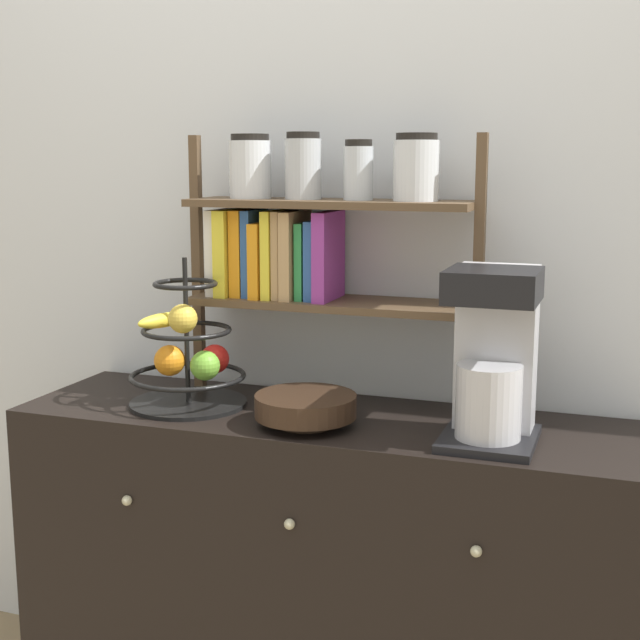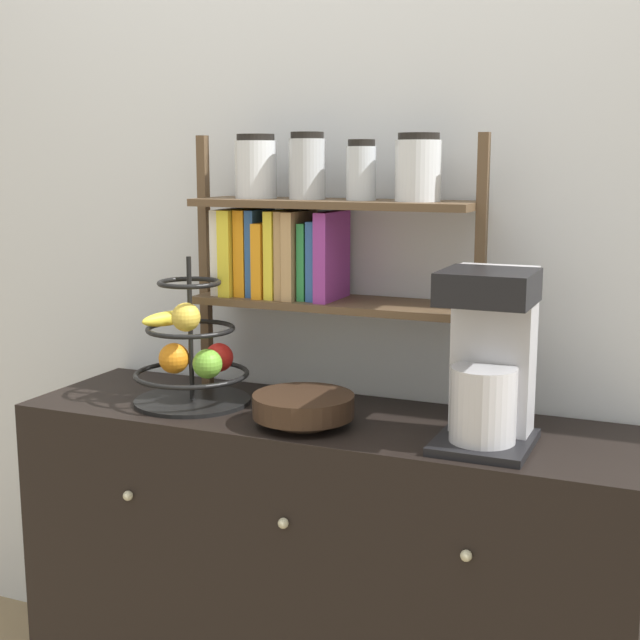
{
  "view_description": "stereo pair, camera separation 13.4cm",
  "coord_description": "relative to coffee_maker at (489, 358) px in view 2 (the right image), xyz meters",
  "views": [
    {
      "loc": [
        0.67,
        -1.7,
        1.43
      ],
      "look_at": [
        -0.01,
        0.21,
        1.06
      ],
      "focal_mm": 50.0,
      "sensor_mm": 36.0,
      "label": 1
    },
    {
      "loc": [
        0.8,
        -1.65,
        1.43
      ],
      "look_at": [
        -0.01,
        0.21,
        1.06
      ],
      "focal_mm": 50.0,
      "sensor_mm": 36.0,
      "label": 2
    }
  ],
  "objects": [
    {
      "name": "sideboard",
      "position": [
        -0.4,
        0.05,
        -0.6
      ],
      "size": [
        1.47,
        0.44,
        0.83
      ],
      "color": "black",
      "rests_on": "ground_plane"
    },
    {
      "name": "wall_back",
      "position": [
        -0.4,
        0.31,
        0.28
      ],
      "size": [
        7.0,
        0.05,
        2.6
      ],
      "primitive_type": "cube",
      "color": "silver",
      "rests_on": "ground_plane"
    },
    {
      "name": "wooden_bowl",
      "position": [
        -0.41,
        -0.04,
        -0.14
      ],
      "size": [
        0.23,
        0.23,
        0.07
      ],
      "color": "black",
      "rests_on": "sideboard"
    },
    {
      "name": "shelf_hutch",
      "position": [
        -0.49,
        0.18,
        0.23
      ],
      "size": [
        0.74,
        0.2,
        0.66
      ],
      "color": "brown",
      "rests_on": "sideboard"
    },
    {
      "name": "fruit_stand",
      "position": [
        -0.74,
        0.02,
        -0.07
      ],
      "size": [
        0.29,
        0.29,
        0.37
      ],
      "color": "black",
      "rests_on": "sideboard"
    },
    {
      "name": "coffee_maker",
      "position": [
        0.0,
        0.0,
        0.0
      ],
      "size": [
        0.2,
        0.23,
        0.37
      ],
      "color": "black",
      "rests_on": "sideboard"
    }
  ]
}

